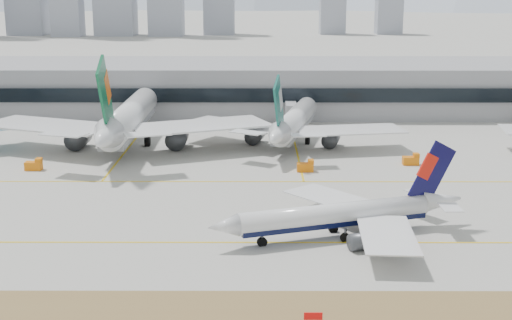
{
  "coord_description": "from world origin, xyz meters",
  "views": [
    {
      "loc": [
        5.67,
        -109.03,
        38.92
      ],
      "look_at": [
        5.32,
        18.0,
        7.5
      ],
      "focal_mm": 50.0,
      "sensor_mm": 36.0,
      "label": 1
    }
  ],
  "objects_px": {
    "taxiing_airliner": "(344,215)",
    "terminal": "(240,86)",
    "widebody_cathay": "(293,123)",
    "widebody_eva": "(128,120)"
  },
  "relations": [
    {
      "from": "taxiing_airliner",
      "to": "terminal",
      "type": "relative_size",
      "value": 0.15
    },
    {
      "from": "taxiing_airliner",
      "to": "widebody_cathay",
      "type": "bearing_deg",
      "value": -104.55
    },
    {
      "from": "taxiing_airliner",
      "to": "widebody_cathay",
      "type": "distance_m",
      "value": 67.26
    },
    {
      "from": "widebody_eva",
      "to": "widebody_cathay",
      "type": "distance_m",
      "value": 40.69
    },
    {
      "from": "terminal",
      "to": "widebody_cathay",
      "type": "bearing_deg",
      "value": -73.76
    },
    {
      "from": "taxiing_airliner",
      "to": "terminal",
      "type": "distance_m",
      "value": 118.54
    },
    {
      "from": "widebody_eva",
      "to": "terminal",
      "type": "xyz_separation_m",
      "value": [
        26.03,
        53.06,
        0.75
      ]
    },
    {
      "from": "widebody_eva",
      "to": "terminal",
      "type": "height_order",
      "value": "widebody_eva"
    },
    {
      "from": "widebody_cathay",
      "to": "terminal",
      "type": "relative_size",
      "value": 0.2
    },
    {
      "from": "widebody_eva",
      "to": "terminal",
      "type": "distance_m",
      "value": 59.11
    }
  ]
}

